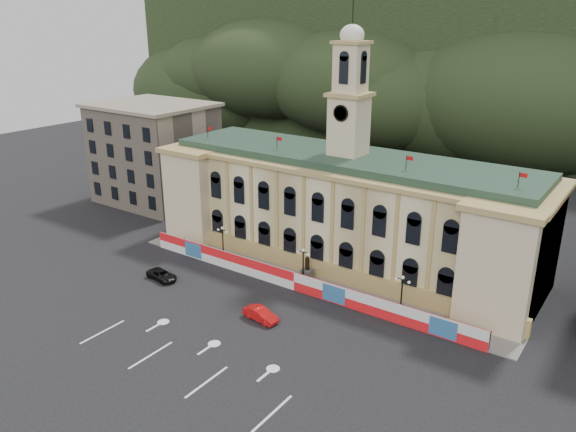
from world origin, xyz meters
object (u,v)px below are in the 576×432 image
Objects in this scene: lamp_center at (303,263)px; black_suv at (162,275)px; statue at (307,274)px; red_sedan at (261,314)px.

lamp_center is 19.30m from black_suv.
red_sedan is at bearing -84.72° from statue.
red_sedan is at bearing -86.29° from black_suv.
statue is 11.65m from red_sedan.
lamp_center reaches higher than black_suv.
black_suv is at bearing -149.27° from lamp_center.
red_sedan is (1.07, -11.59, -0.43)m from statue.
lamp_center is at bearing -52.94° from black_suv.
red_sedan is at bearing -84.23° from lamp_center.
statue is at bearing 90.00° from lamp_center.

